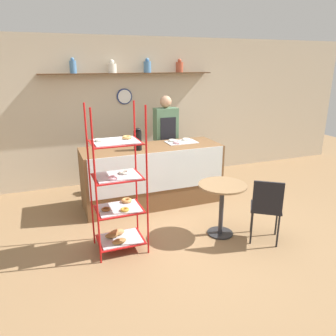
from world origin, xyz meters
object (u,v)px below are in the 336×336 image
object	(u,v)px
donut_tray_counter	(180,141)
cafe_chair	(267,205)
coffee_carafe	(138,139)
person_worker	(166,139)
pastry_rack	(118,195)
cafe_table	(222,197)

from	to	relation	value
donut_tray_counter	cafe_chair	bearing A→B (deg)	-77.46
cafe_chair	coffee_carafe	distance (m)	2.09
person_worker	coffee_carafe	world-z (taller)	person_worker
person_worker	donut_tray_counter	bearing A→B (deg)	-79.02
pastry_rack	coffee_carafe	world-z (taller)	pastry_rack
person_worker	cafe_table	world-z (taller)	person_worker
cafe_chair	person_worker	bearing A→B (deg)	-42.03
cafe_chair	cafe_table	bearing A→B (deg)	-8.49
pastry_rack	person_worker	world-z (taller)	pastry_rack
cafe_table	person_worker	bearing A→B (deg)	92.47
pastry_rack	cafe_chair	size ratio (longest dim) A/B	2.08
person_worker	donut_tray_counter	xyz separation A→B (m)	(0.09, -0.44, 0.05)
coffee_carafe	donut_tray_counter	xyz separation A→B (m)	(0.79, 0.22, -0.15)
coffee_carafe	cafe_table	bearing A→B (deg)	-56.79
pastry_rack	cafe_chair	distance (m)	1.85
donut_tray_counter	person_worker	bearing A→B (deg)	100.98
person_worker	coffee_carafe	bearing A→B (deg)	-136.94
person_worker	cafe_table	bearing A→B (deg)	-87.53
cafe_chair	coffee_carafe	bearing A→B (deg)	-17.49
cafe_chair	coffee_carafe	xyz separation A→B (m)	(-1.20, 1.60, 0.60)
pastry_rack	person_worker	bearing A→B (deg)	53.59
cafe_table	coffee_carafe	size ratio (longest dim) A/B	2.13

